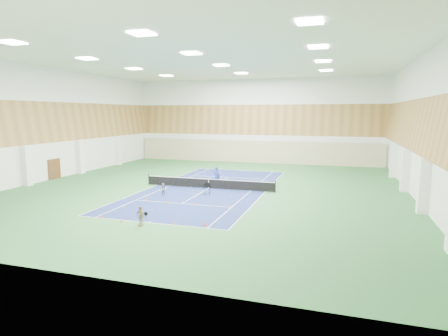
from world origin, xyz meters
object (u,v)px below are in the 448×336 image
Objects in this scene: coach at (217,176)px; child_court at (163,189)px; child_apron at (140,216)px; ball_cart at (207,188)px; tennis_net at (209,183)px.

coach reaches higher than child_court.
coach is at bearing 105.74° from child_apron.
ball_cart is at bearing 30.54° from child_court.
ball_cart is at bearing 103.35° from child_apron.
coach is 1.99× the size of ball_cart.
ball_cart is (3.46, 1.70, -0.05)m from child_court.
tennis_net is at bearing 95.78° from ball_cart.
child_court is at bearing 125.01° from child_apron.
child_apron is (-0.55, -13.90, -0.33)m from coach.
coach is 1.82× the size of child_court.
coach is 6.21m from child_court.
child_apron reaches higher than child_court.
tennis_net is 13.01× the size of ball_cart.
coach reaches higher than ball_cart.
tennis_net is 12.65m from child_apron.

